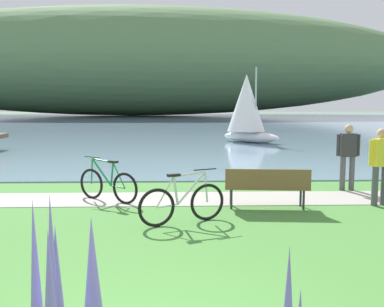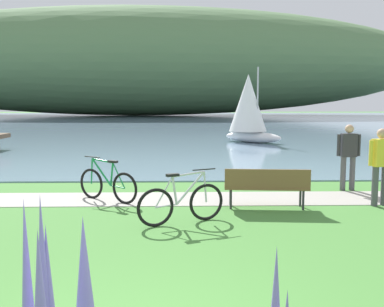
{
  "view_description": "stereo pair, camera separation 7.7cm",
  "coord_description": "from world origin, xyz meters",
  "px_view_note": "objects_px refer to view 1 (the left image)",
  "views": [
    {
      "loc": [
        0.34,
        -3.42,
        2.28
      ],
      "look_at": [
        0.69,
        7.59,
        1.0
      ],
      "focal_mm": 41.5,
      "sensor_mm": 36.0,
      "label": 1
    },
    {
      "loc": [
        0.42,
        -3.42,
        2.28
      ],
      "look_at": [
        0.69,
        7.59,
        1.0
      ],
      "focal_mm": 41.5,
      "sensor_mm": 36.0,
      "label": 2
    }
  ],
  "objects_px": {
    "bicycle_leaning_near_bench": "(183,203)",
    "bicycle_beside_path": "(108,184)",
    "sailboat_mid_bay": "(247,107)",
    "person_on_the_grass": "(381,162)",
    "park_bench_near_camera": "(267,185)",
    "person_at_shoreline": "(348,153)"
  },
  "relations": [
    {
      "from": "bicycle_leaning_near_bench",
      "to": "sailboat_mid_bay",
      "type": "relative_size",
      "value": 0.4
    },
    {
      "from": "bicycle_beside_path",
      "to": "sailboat_mid_bay",
      "type": "distance_m",
      "value": 15.59
    },
    {
      "from": "park_bench_near_camera",
      "to": "bicycle_beside_path",
      "type": "xyz_separation_m",
      "value": [
        -3.53,
        0.79,
        -0.12
      ]
    },
    {
      "from": "park_bench_near_camera",
      "to": "person_on_the_grass",
      "type": "relative_size",
      "value": 1.07
    },
    {
      "from": "bicycle_leaning_near_bench",
      "to": "sailboat_mid_bay",
      "type": "height_order",
      "value": "sailboat_mid_bay"
    },
    {
      "from": "bicycle_leaning_near_bench",
      "to": "person_on_the_grass",
      "type": "distance_m",
      "value": 4.61
    },
    {
      "from": "person_at_shoreline",
      "to": "bicycle_leaning_near_bench",
      "type": "bearing_deg",
      "value": -144.67
    },
    {
      "from": "bicycle_beside_path",
      "to": "sailboat_mid_bay",
      "type": "height_order",
      "value": "sailboat_mid_bay"
    },
    {
      "from": "person_on_the_grass",
      "to": "park_bench_near_camera",
      "type": "bearing_deg",
      "value": -175.09
    },
    {
      "from": "bicycle_leaning_near_bench",
      "to": "person_on_the_grass",
      "type": "xyz_separation_m",
      "value": [
        4.37,
        1.35,
        0.58
      ]
    },
    {
      "from": "bicycle_beside_path",
      "to": "person_at_shoreline",
      "type": "relative_size",
      "value": 0.87
    },
    {
      "from": "person_at_shoreline",
      "to": "person_on_the_grass",
      "type": "height_order",
      "value": "same"
    },
    {
      "from": "park_bench_near_camera",
      "to": "person_on_the_grass",
      "type": "height_order",
      "value": "person_on_the_grass"
    },
    {
      "from": "bicycle_leaning_near_bench",
      "to": "sailboat_mid_bay",
      "type": "distance_m",
      "value": 16.94
    },
    {
      "from": "bicycle_beside_path",
      "to": "sailboat_mid_bay",
      "type": "relative_size",
      "value": 0.36
    },
    {
      "from": "bicycle_leaning_near_bench",
      "to": "bicycle_beside_path",
      "type": "xyz_separation_m",
      "value": [
        -1.71,
        1.92,
        0.0
      ]
    },
    {
      "from": "park_bench_near_camera",
      "to": "person_at_shoreline",
      "type": "relative_size",
      "value": 1.07
    },
    {
      "from": "bicycle_leaning_near_bench",
      "to": "person_at_shoreline",
      "type": "relative_size",
      "value": 0.96
    },
    {
      "from": "person_on_the_grass",
      "to": "sailboat_mid_bay",
      "type": "distance_m",
      "value": 15.14
    },
    {
      "from": "park_bench_near_camera",
      "to": "bicycle_beside_path",
      "type": "relative_size",
      "value": 1.23
    },
    {
      "from": "bicycle_beside_path",
      "to": "person_on_the_grass",
      "type": "distance_m",
      "value": 6.14
    },
    {
      "from": "bicycle_leaning_near_bench",
      "to": "person_at_shoreline",
      "type": "xyz_separation_m",
      "value": [
        4.29,
        3.04,
        0.58
      ]
    }
  ]
}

